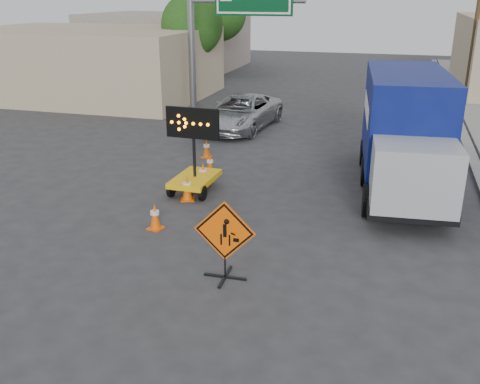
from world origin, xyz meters
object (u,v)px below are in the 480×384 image
at_px(construction_sign, 225,238).
at_px(arrow_board, 195,173).
at_px(pickup_truck, 241,112).
at_px(box_truck, 405,138).

relative_size(construction_sign, arrow_board, 0.68).
relative_size(arrow_board, pickup_truck, 0.49).
bearing_deg(arrow_board, pickup_truck, 98.27).
bearing_deg(construction_sign, arrow_board, 115.69).
xyz_separation_m(construction_sign, pickup_truck, (-3.59, 13.57, -0.20)).
height_order(construction_sign, box_truck, box_truck).
bearing_deg(box_truck, pickup_truck, 133.65).
distance_m(pickup_truck, box_truck, 9.68).
height_order(arrow_board, box_truck, box_truck).
relative_size(construction_sign, box_truck, 0.23).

